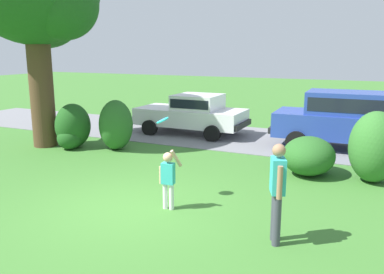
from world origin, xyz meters
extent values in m
plane|color=#3D752D|center=(0.00, 0.00, 0.00)|extent=(80.00, 80.00, 0.00)
cube|color=slate|center=(0.00, 7.43, 0.01)|extent=(28.00, 4.40, 0.02)
cylinder|color=#513823|center=(-5.73, 3.46, 1.95)|extent=(0.78, 0.78, 3.90)
ellipsoid|color=#1E511C|center=(-4.58, 3.46, 4.63)|extent=(2.23, 2.23, 2.23)
ellipsoid|color=#1E511C|center=(-6.31, 4.45, 4.63)|extent=(2.69, 2.69, 2.69)
ellipsoid|color=#1E511C|center=(-4.68, 3.69, 0.74)|extent=(1.12, 1.23, 1.49)
ellipsoid|color=#1E511C|center=(-4.62, 3.42, 0.37)|extent=(0.81, 0.81, 0.73)
ellipsoid|color=#286023|center=(-3.19, 4.05, 0.82)|extent=(1.08, 1.16, 1.65)
ellipsoid|color=#286023|center=(3.01, 3.91, 0.51)|extent=(1.36, 1.55, 1.02)
ellipsoid|color=#286023|center=(2.89, 4.07, 0.40)|extent=(0.90, 0.90, 0.81)
ellipsoid|color=#33702B|center=(4.57, 3.99, 0.89)|extent=(1.25, 1.41, 1.78)
cube|color=white|center=(-2.04, 7.37, 0.68)|extent=(4.21, 1.85, 0.64)
cube|color=white|center=(-1.73, 7.37, 1.28)|extent=(1.69, 1.62, 0.56)
cube|color=black|center=(-1.73, 7.37, 1.28)|extent=(1.55, 1.64, 0.34)
cylinder|color=black|center=(-3.35, 6.44, 0.30)|extent=(0.60, 0.22, 0.60)
cylinder|color=black|center=(-3.34, 8.32, 0.30)|extent=(0.60, 0.22, 0.60)
cylinder|color=black|center=(-0.75, 6.43, 0.30)|extent=(0.60, 0.22, 0.60)
cylinder|color=black|center=(-0.74, 8.31, 0.30)|extent=(0.60, 0.22, 0.60)
cube|color=black|center=(-4.18, 7.38, 0.52)|extent=(0.13, 1.75, 0.20)
cube|color=black|center=(0.10, 7.37, 0.52)|extent=(0.13, 1.75, 0.20)
cube|color=#28429E|center=(3.65, 7.18, 0.80)|extent=(4.53, 1.91, 0.80)
cube|color=#28429E|center=(3.65, 7.18, 1.56)|extent=(2.50, 1.66, 0.72)
cube|color=black|center=(3.65, 7.18, 1.56)|extent=(2.30, 1.67, 0.43)
cylinder|color=black|center=(2.26, 6.22, 0.34)|extent=(0.68, 0.23, 0.68)
cylinder|color=black|center=(2.24, 8.10, 0.34)|extent=(0.68, 0.23, 0.68)
cube|color=black|center=(1.36, 7.15, 0.60)|extent=(0.15, 1.75, 0.20)
cylinder|color=white|center=(0.70, 0.25, 0.28)|extent=(0.10, 0.10, 0.55)
cylinder|color=white|center=(0.84, 0.27, 0.28)|extent=(0.10, 0.10, 0.55)
cube|color=#33B2B2|center=(0.77, 0.26, 0.77)|extent=(0.27, 0.18, 0.44)
sphere|color=tan|center=(0.77, 0.26, 1.11)|extent=(0.20, 0.20, 0.20)
cylinder|color=tan|center=(0.93, 0.32, 1.09)|extent=(0.19, 0.25, 0.39)
cylinder|color=tan|center=(0.61, 0.25, 0.72)|extent=(0.07, 0.07, 0.36)
cylinder|color=#1EB7B2|center=(0.40, 0.74, 1.77)|extent=(0.29, 0.28, 0.18)
cylinder|color=#337FDB|center=(0.40, 0.74, 1.77)|extent=(0.16, 0.16, 0.11)
cylinder|color=#3F3F4C|center=(3.10, -0.19, 0.45)|extent=(0.14, 0.14, 0.90)
cylinder|color=#3F3F4C|center=(3.17, -0.38, 0.45)|extent=(0.14, 0.14, 0.90)
cube|color=#33B2B2|center=(3.13, -0.28, 1.20)|extent=(0.34, 0.42, 0.60)
sphere|color=#A37556|center=(3.13, -0.28, 1.63)|extent=(0.22, 0.22, 0.22)
cylinder|color=#A37556|center=(3.05, -0.08, 1.15)|extent=(0.09, 0.09, 0.55)
cylinder|color=#A37556|center=(3.21, -0.49, 1.15)|extent=(0.09, 0.09, 0.55)
camera|label=1|loc=(4.51, -6.64, 3.24)|focal=37.53mm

